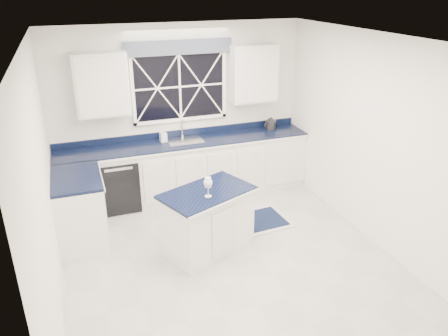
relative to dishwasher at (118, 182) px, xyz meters
name	(u,v)px	position (x,y,z in m)	size (l,w,h in m)	color
ground	(229,260)	(1.10, -1.95, -0.41)	(4.50, 4.50, 0.00)	#AFAFAB
back_wall	(180,111)	(1.10, 0.30, 0.94)	(4.00, 0.10, 2.70)	white
base_cabinets	(169,177)	(0.77, -0.17, 0.04)	(3.99, 1.60, 0.90)	white
countertop	(186,143)	(1.10, 0.00, 0.51)	(3.98, 0.64, 0.04)	black
dishwasher	(118,182)	(0.00, 0.00, 0.00)	(0.60, 0.58, 0.82)	black
window	(180,82)	(1.10, 0.25, 1.42)	(1.65, 0.09, 1.26)	black
upper_cabinets	(181,79)	(1.10, 0.13, 1.49)	(3.10, 0.34, 0.90)	white
faucet	(182,128)	(1.10, 0.19, 0.69)	(0.05, 0.20, 0.30)	#BBBCBE
island	(207,220)	(0.93, -1.60, 0.01)	(1.31, 1.06, 0.84)	white
rug	(249,223)	(1.70, -1.19, -0.40)	(1.21, 0.79, 0.02)	#BCBBB6
kettle	(271,123)	(2.62, 0.13, 0.63)	(0.28, 0.23, 0.21)	#2E2E30
wine_glass	(208,183)	(0.90, -1.74, 0.61)	(0.11, 0.11, 0.25)	white
soap_bottle	(163,135)	(0.77, 0.10, 0.64)	(0.10, 0.10, 0.22)	silver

